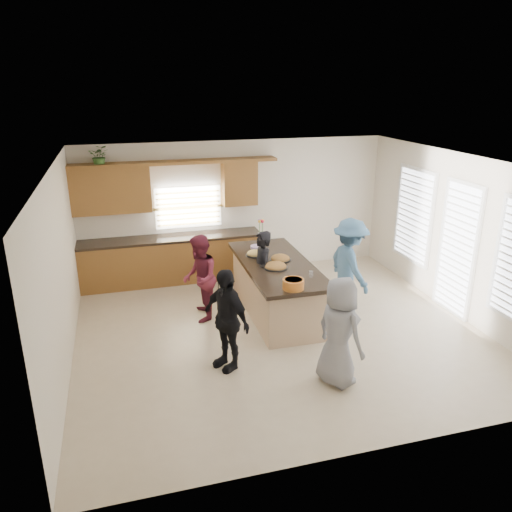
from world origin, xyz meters
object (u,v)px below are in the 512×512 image
object	(u,v)px
woman_left_back	(262,273)
woman_left_mid	(200,278)
salad_bowl	(293,283)
woman_right_front	(339,332)
woman_left_front	(226,319)
woman_right_back	(349,266)
island	(276,289)

from	to	relation	value
woman_left_back	woman_left_mid	size ratio (longest dim) A/B	1.00
salad_bowl	woman_left_back	world-z (taller)	woman_left_back
woman_right_front	woman_left_front	bearing A→B (deg)	38.02
woman_right_back	woman_left_back	bearing A→B (deg)	74.74
woman_right_front	island	bearing A→B (deg)	-18.53
woman_left_front	woman_left_mid	bearing A→B (deg)	155.25
island	woman_left_mid	distance (m)	1.38
woman_left_back	woman_left_mid	bearing A→B (deg)	-91.54
woman_right_back	woman_left_front	bearing A→B (deg)	113.28
woman_left_back	woman_right_front	bearing A→B (deg)	11.03
woman_left_mid	island	bearing A→B (deg)	93.68
woman_left_back	woman_right_front	size ratio (longest dim) A/B	0.98
woman_left_mid	woman_left_front	bearing A→B (deg)	12.31
woman_left_mid	woman_left_front	xyz separation A→B (m)	(0.10, -1.64, 0.00)
woman_right_front	woman_right_back	bearing A→B (deg)	-50.67
woman_left_front	woman_right_front	distance (m)	1.59
island	woman_right_back	xyz separation A→B (m)	(1.27, -0.26, 0.40)
woman_left_back	woman_left_front	distance (m)	1.86
salad_bowl	woman_right_back	size ratio (longest dim) A/B	0.19
salad_bowl	woman_right_back	xyz separation A→B (m)	(1.38, 0.90, -0.18)
island	woman_right_back	distance (m)	1.35
island	woman_left_front	bearing A→B (deg)	-128.56
island	woman_right_back	bearing A→B (deg)	-11.01
salad_bowl	woman_left_front	xyz separation A→B (m)	(-1.13, -0.36, -0.28)
woman_right_back	woman_right_front	world-z (taller)	woman_right_back
woman_right_back	woman_right_front	bearing A→B (deg)	147.74
woman_left_front	woman_right_back	distance (m)	2.80
woman_left_mid	woman_left_front	world-z (taller)	woman_left_front
island	woman_left_back	world-z (taller)	woman_left_back
island	salad_bowl	size ratio (longest dim) A/B	8.18
woman_left_front	woman_right_back	size ratio (longest dim) A/B	0.89
woman_left_back	woman_left_mid	distance (m)	1.09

